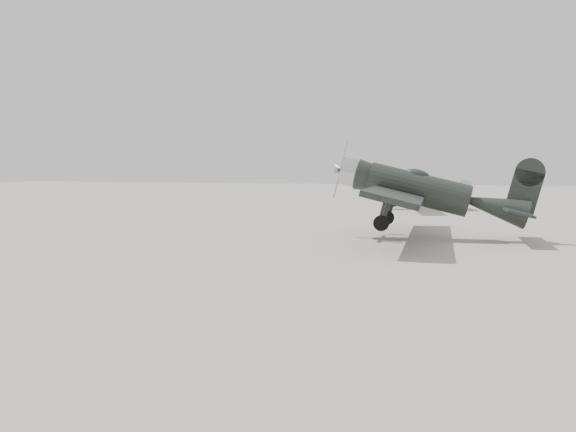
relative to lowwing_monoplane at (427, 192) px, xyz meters
name	(u,v)px	position (x,y,z in m)	size (l,w,h in m)	color
ground	(303,268)	(-3.01, -7.99, -1.92)	(160.00, 160.00, 0.00)	gray
lowwing_monoplane	(427,192)	(0.00, 0.00, 0.00)	(8.05, 11.19, 3.63)	black
highwing_monoplane	(413,183)	(-1.95, 16.70, -0.11)	(7.30, 10.24, 2.89)	#ACAEB1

